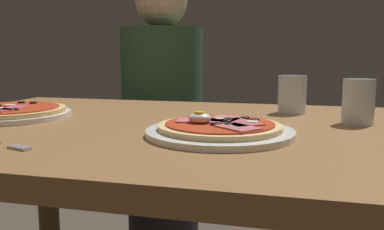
# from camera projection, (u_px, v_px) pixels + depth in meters

# --- Properties ---
(dining_table) EXTENTS (1.16, 0.83, 0.73)m
(dining_table) POSITION_uv_depth(u_px,v_px,m) (155.00, 173.00, 0.94)
(dining_table) COLOR olive
(dining_table) RESTS_ON ground
(pizza_foreground) EXTENTS (0.28, 0.28, 0.05)m
(pizza_foreground) POSITION_uv_depth(u_px,v_px,m) (220.00, 129.00, 0.78)
(pizza_foreground) COLOR white
(pizza_foreground) RESTS_ON dining_table
(pizza_across_left) EXTENTS (0.29, 0.29, 0.03)m
(pizza_across_left) POSITION_uv_depth(u_px,v_px,m) (9.00, 112.00, 1.00)
(pizza_across_left) COLOR white
(pizza_across_left) RESTS_ON dining_table
(water_glass_near) EXTENTS (0.07, 0.07, 0.10)m
(water_glass_near) POSITION_uv_depth(u_px,v_px,m) (358.00, 105.00, 0.90)
(water_glass_near) COLOR silver
(water_glass_near) RESTS_ON dining_table
(water_glass_far) EXTENTS (0.07, 0.07, 0.10)m
(water_glass_far) POSITION_uv_depth(u_px,v_px,m) (292.00, 97.00, 1.07)
(water_glass_far) COLOR silver
(water_glass_far) RESTS_ON dining_table
(diner_person) EXTENTS (0.32, 0.32, 1.18)m
(diner_person) POSITION_uv_depth(u_px,v_px,m) (163.00, 134.00, 1.64)
(diner_person) COLOR black
(diner_person) RESTS_ON ground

